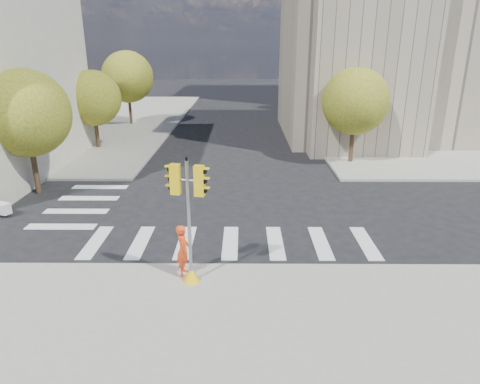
# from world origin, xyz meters

# --- Properties ---
(ground) EXTENTS (160.00, 160.00, 0.00)m
(ground) POSITION_xyz_m (0.00, 0.00, 0.00)
(ground) COLOR black
(ground) RESTS_ON ground
(sidewalk_far_right) EXTENTS (28.00, 40.00, 0.15)m
(sidewalk_far_right) POSITION_xyz_m (20.00, 26.00, 0.07)
(sidewalk_far_right) COLOR gray
(sidewalk_far_right) RESTS_ON ground
(sidewalk_far_left) EXTENTS (28.00, 40.00, 0.15)m
(sidewalk_far_left) POSITION_xyz_m (-20.00, 26.00, 0.07)
(sidewalk_far_left) COLOR gray
(sidewalk_far_left) RESTS_ON ground
(civic_building) EXTENTS (26.00, 16.00, 19.39)m
(civic_building) POSITION_xyz_m (15.59, 19.12, 7.26)
(civic_building) COLOR gray
(civic_building) RESTS_ON ground
(tree_lw_near) EXTENTS (4.40, 4.40, 6.41)m
(tree_lw_near) POSITION_xyz_m (-10.50, 4.00, 4.20)
(tree_lw_near) COLOR #382616
(tree_lw_near) RESTS_ON ground
(tree_lw_mid) EXTENTS (4.00, 4.00, 5.77)m
(tree_lw_mid) POSITION_xyz_m (-10.50, 14.00, 3.76)
(tree_lw_mid) COLOR #382616
(tree_lw_mid) RESTS_ON ground
(tree_lw_far) EXTENTS (4.80, 4.80, 6.95)m
(tree_lw_far) POSITION_xyz_m (-10.50, 24.00, 4.54)
(tree_lw_far) COLOR #382616
(tree_lw_far) RESTS_ON ground
(tree_re_near) EXTENTS (4.20, 4.20, 6.16)m
(tree_re_near) POSITION_xyz_m (7.50, 10.00, 4.05)
(tree_re_near) COLOR #382616
(tree_re_near) RESTS_ON ground
(tree_re_mid) EXTENTS (4.60, 4.60, 6.66)m
(tree_re_mid) POSITION_xyz_m (7.50, 22.00, 4.35)
(tree_re_mid) COLOR #382616
(tree_re_mid) RESTS_ON ground
(tree_re_far) EXTENTS (4.00, 4.00, 5.88)m
(tree_re_far) POSITION_xyz_m (7.50, 34.00, 3.87)
(tree_re_far) COLOR #382616
(tree_re_far) RESTS_ON ground
(lamp_near) EXTENTS (0.35, 0.18, 8.11)m
(lamp_near) POSITION_xyz_m (8.00, 14.00, 4.58)
(lamp_near) COLOR black
(lamp_near) RESTS_ON sidewalk_far_right
(lamp_far) EXTENTS (0.35, 0.18, 8.11)m
(lamp_far) POSITION_xyz_m (8.00, 28.00, 4.58)
(lamp_far) COLOR black
(lamp_far) RESTS_ON sidewalk_far_right
(traffic_signal) EXTENTS (1.08, 0.56, 4.19)m
(traffic_signal) POSITION_xyz_m (-1.28, -5.19, 1.91)
(traffic_signal) COLOR yellow
(traffic_signal) RESTS_ON sidewalk_near
(photographer) EXTENTS (0.44, 0.65, 1.78)m
(photographer) POSITION_xyz_m (-1.59, -4.71, 1.04)
(photographer) COLOR #E94315
(photographer) RESTS_ON sidewalk_near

